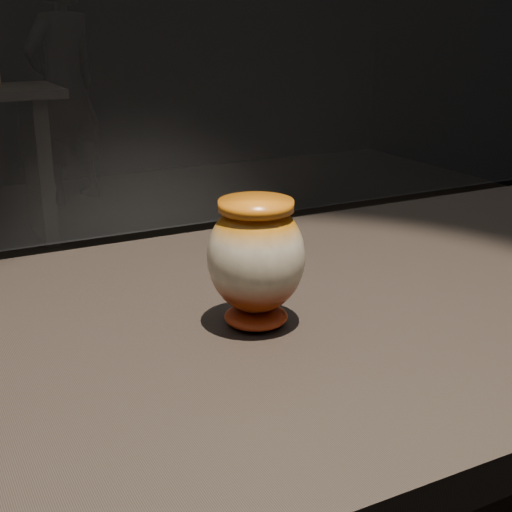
{
  "coord_description": "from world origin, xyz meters",
  "views": [
    {
      "loc": [
        -0.32,
        -0.8,
        1.29
      ],
      "look_at": [
        0.08,
        -0.03,
        1.0
      ],
      "focal_mm": 50.0,
      "sensor_mm": 36.0,
      "label": 1
    }
  ],
  "objects": [
    {
      "name": "main_vase",
      "position": [
        0.08,
        -0.03,
        0.99
      ],
      "size": [
        0.15,
        0.15,
        0.17
      ],
      "rotation": [
        0.0,
        0.0,
        -0.24
      ],
      "color": "maroon",
      "rests_on": "display_plinth"
    },
    {
      "name": "display_plinth",
      "position": [
        0.0,
        0.0,
        0.63
      ],
      "size": [
        2.0,
        0.8,
        0.9
      ],
      "color": "black",
      "rests_on": "ground"
    },
    {
      "name": "visitor",
      "position": [
        0.84,
        4.32,
        0.81
      ],
      "size": [
        0.7,
        0.61,
        1.63
      ],
      "primitive_type": "imported",
      "rotation": [
        0.0,
        0.0,
        3.59
      ],
      "color": "black",
      "rests_on": "ground"
    }
  ]
}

